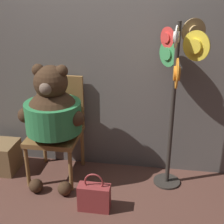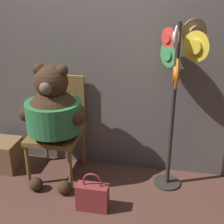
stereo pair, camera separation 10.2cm
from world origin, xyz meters
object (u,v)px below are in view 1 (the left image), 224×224
(chair, at_px, (57,124))
(hat_display_rack, at_px, (177,83))
(teddy_bear, at_px, (53,114))
(handbag_on_ground, at_px, (94,197))

(chair, distance_m, hat_display_rack, 1.33)
(chair, relative_size, teddy_bear, 0.84)
(teddy_bear, height_order, hat_display_rack, hat_display_rack)
(chair, xyz_separation_m, teddy_bear, (0.03, -0.19, 0.20))
(teddy_bear, xyz_separation_m, handbag_on_ground, (0.49, -0.41, -0.63))
(teddy_bear, bearing_deg, chair, 99.72)
(chair, height_order, handbag_on_ground, chair)
(chair, bearing_deg, teddy_bear, -80.28)
(handbag_on_ground, bearing_deg, teddy_bear, 140.12)
(chair, distance_m, handbag_on_ground, 0.90)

